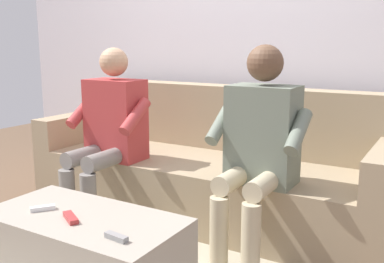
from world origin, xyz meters
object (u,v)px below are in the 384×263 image
remote_red (71,218)px  remote_white (43,208)px  person_left_seated (259,142)px  coffee_table (85,255)px  remote_gray (116,237)px  couch (211,170)px  person_right_seated (109,127)px

remote_red → remote_white: size_ratio=1.17×
person_left_seated → remote_white: size_ratio=10.29×
remote_red → coffee_table: bearing=109.3°
remote_red → remote_gray: bearing=20.2°
coffee_table → remote_gray: size_ratio=8.60×
couch → remote_red: bearing=89.5°
coffee_table → remote_gray: bearing=158.5°
person_right_seated → coffee_table: bearing=123.3°
couch → remote_gray: 1.41m
remote_white → remote_gray: (-0.51, 0.07, 0.00)m
remote_white → remote_gray: bearing=119.8°
coffee_table → person_right_seated: 1.06m
coffee_table → person_right_seated: (0.53, -0.81, 0.44)m
person_left_seated → couch: bearing=-39.3°
couch → remote_red: (0.01, 1.32, 0.11)m
remote_white → person_right_seated: bearing=-122.1°
person_left_seated → person_right_seated: size_ratio=1.02×
couch → person_left_seated: 0.77m
remote_red → person_right_seated: bearing=150.6°
person_left_seated → remote_red: 1.07m
person_left_seated → remote_white: (0.74, 0.87, -0.24)m
person_left_seated → remote_red: size_ratio=8.78×
coffee_table → person_left_seated: 1.08m
person_left_seated → person_right_seated: person_left_seated is taller
person_left_seated → coffee_table: bearing=57.2°
couch → coffee_table: couch is taller
person_left_seated → remote_white: bearing=49.5°
coffee_table → person_left_seated: person_left_seated is taller
remote_red → remote_gray: 0.32m
remote_white → remote_gray: size_ratio=1.03×
person_left_seated → remote_white: 1.17m
couch → remote_red: couch is taller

